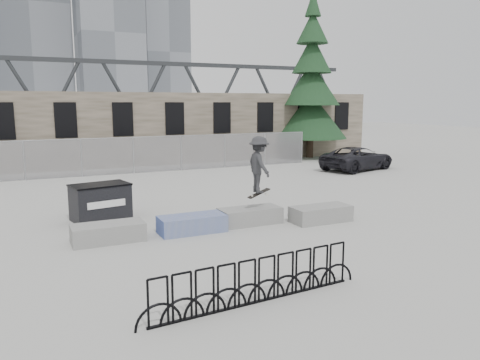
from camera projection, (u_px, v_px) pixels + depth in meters
name	position (u px, v px, depth m)	size (l,w,h in m)	color
ground	(223.00, 226.00, 14.85)	(120.00, 120.00, 0.00)	#A0A19C
stone_wall	(119.00, 129.00, 28.96)	(36.00, 2.58, 4.50)	brown
chainlink_fence	(133.00, 155.00, 25.82)	(22.06, 0.06, 2.02)	gray
planter_far_left	(108.00, 232.00, 13.18)	(2.00, 0.90, 0.52)	gray
planter_center_left	(192.00, 223.00, 14.14)	(2.00, 0.90, 0.52)	#364FA4
planter_center_right	(250.00, 215.00, 15.15)	(2.00, 0.90, 0.52)	gray
planter_offset	(321.00, 213.00, 15.41)	(2.00, 0.90, 0.52)	gray
dumpster	(101.00, 202.00, 15.60)	(2.03, 1.47, 1.22)	black
bike_rack	(257.00, 282.00, 9.12)	(4.93, 0.42, 0.90)	black
spruce_tree	(311.00, 92.00, 32.73)	(5.11, 5.11, 11.50)	#38281E
skyline_towers	(35.00, 18.00, 94.65)	(58.00, 28.00, 48.00)	slate
truss_bridge	(136.00, 101.00, 67.43)	(70.00, 3.00, 9.80)	#2D3033
suv	(358.00, 158.00, 27.27)	(2.23, 4.85, 1.35)	black
skateboarder	(259.00, 165.00, 14.88)	(0.80, 1.19, 1.97)	#2D2E30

